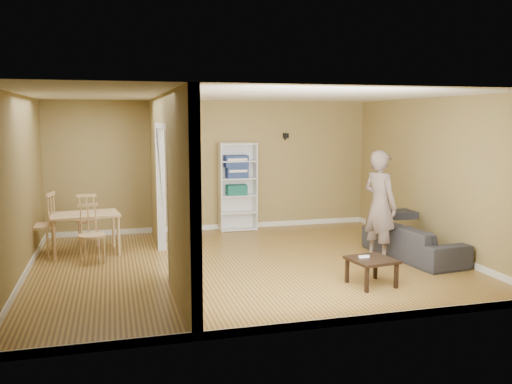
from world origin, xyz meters
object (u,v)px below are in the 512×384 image
(person, at_px, (380,196))
(chair_left, at_px, (40,224))
(chair_far, at_px, (88,219))
(dining_table, at_px, (85,218))
(chair_near, at_px, (92,234))
(sofa, at_px, (413,236))
(coffee_table, at_px, (372,262))
(bookshelf, at_px, (237,187))

(person, distance_m, chair_left, 5.55)
(person, bearing_deg, chair_left, 54.78)
(chair_left, distance_m, chair_far, 0.96)
(dining_table, height_order, chair_near, chair_near)
(sofa, bearing_deg, coffee_table, 124.44)
(person, xyz_separation_m, chair_near, (-4.44, 0.99, -0.57))
(sofa, distance_m, coffee_table, 1.77)
(dining_table, bearing_deg, coffee_table, -36.48)
(sofa, height_order, coffee_table, sofa)
(bookshelf, relative_size, coffee_table, 3.14)
(coffee_table, relative_size, chair_near, 0.61)
(dining_table, height_order, chair_far, chair_far)
(coffee_table, bearing_deg, chair_left, 147.62)
(bookshelf, distance_m, dining_table, 3.18)
(dining_table, xyz_separation_m, chair_near, (0.13, -0.64, -0.14))
(dining_table, relative_size, chair_far, 1.16)
(dining_table, relative_size, chair_left, 1.04)
(chair_far, bearing_deg, sofa, 156.43)
(sofa, bearing_deg, dining_table, 65.43)
(chair_left, bearing_deg, sofa, 87.14)
(bookshelf, distance_m, chair_left, 3.83)
(chair_near, height_order, chair_far, chair_far)
(bookshelf, xyz_separation_m, dining_table, (-2.90, -1.27, -0.28))
(person, distance_m, coffee_table, 1.58)
(coffee_table, distance_m, chair_near, 4.30)
(sofa, xyz_separation_m, bookshelf, (-2.26, 2.94, 0.52))
(person, xyz_separation_m, dining_table, (-4.57, 1.62, -0.43))
(sofa, distance_m, person, 0.90)
(chair_near, bearing_deg, bookshelf, 17.26)
(person, height_order, coffee_table, person)
(coffee_table, distance_m, dining_table, 4.77)
(bookshelf, xyz_separation_m, coffee_table, (0.92, -4.10, -0.57))
(person, xyz_separation_m, bookshelf, (-1.66, 2.89, -0.15))
(bookshelf, height_order, chair_left, bookshelf)
(chair_left, distance_m, chair_near, 1.07)
(coffee_table, bearing_deg, chair_near, 149.36)
(coffee_table, relative_size, chair_left, 0.53)
(chair_near, distance_m, chair_far, 1.31)
(bookshelf, bearing_deg, sofa, -52.52)
(sofa, relative_size, chair_left, 1.81)
(dining_table, relative_size, chair_near, 1.18)
(dining_table, xyz_separation_m, chair_left, (-0.70, 0.04, -0.08))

